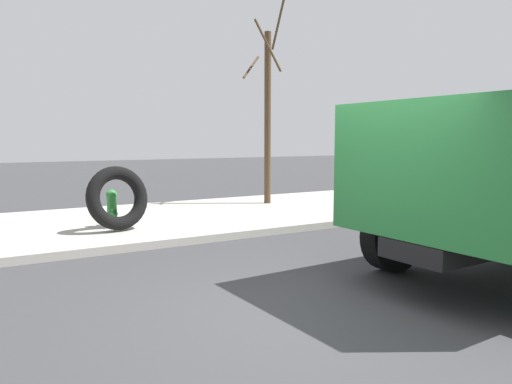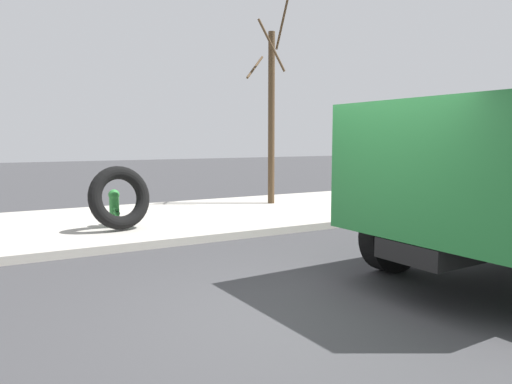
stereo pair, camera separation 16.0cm
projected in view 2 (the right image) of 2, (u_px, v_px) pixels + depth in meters
ground_plane at (304, 317)px, 5.29m from camera, size 80.00×80.00×0.00m
sidewalk_curb at (141, 222)px, 10.93m from camera, size 36.00×5.00×0.15m
fire_hydrant at (114, 207)px, 9.89m from camera, size 0.23×0.51×0.77m
loose_tire at (120, 198)px, 9.46m from camera, size 1.34×0.74×1.30m
bare_tree at (271, 112)px, 13.22m from camera, size 1.10×1.25×5.54m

